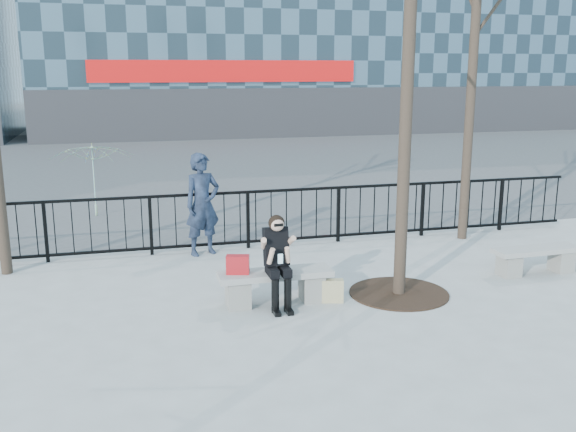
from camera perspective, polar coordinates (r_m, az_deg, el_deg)
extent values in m
plane|color=gray|center=(9.42, -1.12, -7.74)|extent=(120.00, 120.00, 0.00)
cube|color=#474747|center=(23.89, -9.71, 4.80)|extent=(60.00, 23.00, 0.01)
cube|color=black|center=(11.96, -4.55, 2.09)|extent=(14.00, 0.05, 0.05)
cube|color=black|center=(12.18, -4.47, -2.35)|extent=(14.00, 0.05, 0.05)
cube|color=#2D2D30|center=(31.01, -5.42, 9.00)|extent=(18.00, 0.08, 2.40)
cube|color=red|center=(30.88, -5.48, 12.70)|extent=(12.60, 0.12, 1.00)
cube|color=#2D2D30|center=(37.73, 21.30, 8.89)|extent=(16.00, 0.08, 2.40)
cylinder|color=black|center=(9.36, 10.73, 15.32)|extent=(0.18, 0.18, 7.50)
cylinder|color=black|center=(12.95, 16.13, 13.24)|extent=(0.18, 0.18, 7.00)
cylinder|color=black|center=(9.92, 9.82, -6.77)|extent=(1.50, 1.50, 0.02)
cube|color=slate|center=(9.24, -4.46, -6.87)|extent=(0.32, 0.38, 0.40)
cube|color=slate|center=(9.49, 2.12, -6.31)|extent=(0.32, 0.38, 0.40)
cube|color=gray|center=(9.27, -1.13, -5.17)|extent=(1.65, 0.46, 0.09)
cube|color=slate|center=(11.16, 19.05, -4.15)|extent=(0.29, 0.34, 0.36)
cube|color=slate|center=(11.74, 23.12, -3.66)|extent=(0.29, 0.34, 0.36)
cube|color=gray|center=(11.38, 21.23, -2.83)|extent=(1.50, 0.42, 0.08)
cube|color=#B1151B|center=(9.13, -4.49, -4.32)|extent=(0.35, 0.23, 0.27)
cube|color=#C9BE8E|center=(9.43, 3.84, -6.65)|extent=(0.38, 0.22, 0.34)
imported|color=black|center=(11.70, -7.61, 1.03)|extent=(0.79, 0.65, 1.87)
imported|color=yellow|center=(15.27, -16.86, 3.07)|extent=(1.90, 1.94, 1.70)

